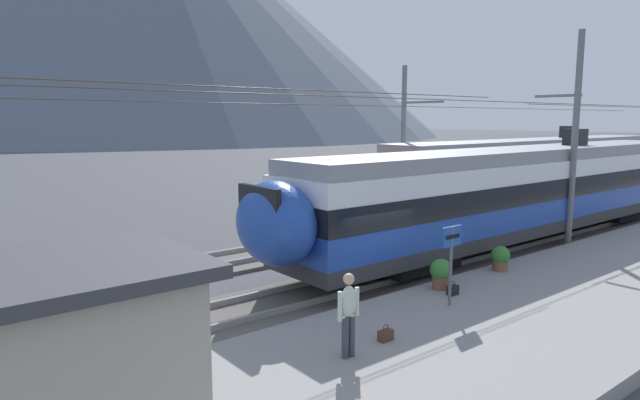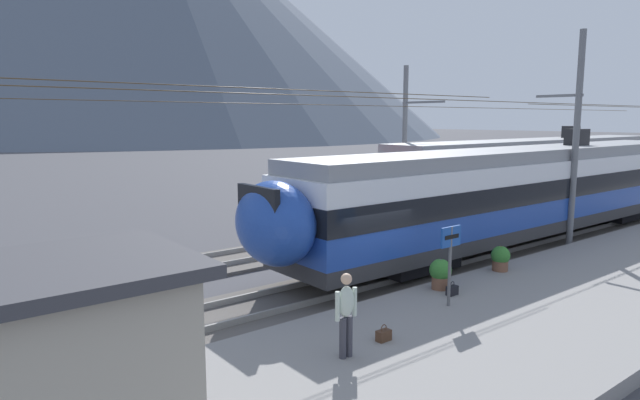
{
  "view_description": "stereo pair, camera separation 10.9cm",
  "coord_description": "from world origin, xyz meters",
  "px_view_note": "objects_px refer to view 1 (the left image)",
  "views": [
    {
      "loc": [
        -10.2,
        -11.0,
        4.99
      ],
      "look_at": [
        0.71,
        2.62,
        2.39
      ],
      "focal_mm": 30.78,
      "sensor_mm": 36.0,
      "label": 1
    },
    {
      "loc": [
        -10.12,
        -11.07,
        4.99
      ],
      "look_at": [
        0.71,
        2.62,
        2.39
      ],
      "focal_mm": 30.78,
      "sensor_mm": 36.0,
      "label": 2
    }
  ],
  "objects_px": {
    "train_far_track": "(530,168)",
    "handbag_near_sign": "(453,290)",
    "train_near_platform": "(521,190)",
    "catenary_mast_far_side": "(406,140)",
    "handbag_beside_passenger": "(386,335)",
    "platform_sign": "(451,248)",
    "potted_plant_by_shelter": "(500,257)",
    "potted_plant_platform_edge": "(441,272)",
    "passenger_walking": "(348,311)",
    "platform_shelter": "(30,397)",
    "catenary_mast_mid": "(572,139)"
  },
  "relations": [
    {
      "from": "potted_plant_by_shelter",
      "to": "platform_shelter",
      "type": "height_order",
      "value": "platform_shelter"
    },
    {
      "from": "passenger_walking",
      "to": "handbag_near_sign",
      "type": "bearing_deg",
      "value": 13.56
    },
    {
      "from": "platform_sign",
      "to": "passenger_walking",
      "type": "distance_m",
      "value": 4.05
    },
    {
      "from": "platform_sign",
      "to": "handbag_beside_passenger",
      "type": "height_order",
      "value": "platform_sign"
    },
    {
      "from": "handbag_beside_passenger",
      "to": "potted_plant_by_shelter",
      "type": "height_order",
      "value": "potted_plant_by_shelter"
    },
    {
      "from": "train_near_platform",
      "to": "potted_plant_by_shelter",
      "type": "relative_size",
      "value": 32.14
    },
    {
      "from": "catenary_mast_far_side",
      "to": "passenger_walking",
      "type": "relative_size",
      "value": 22.89
    },
    {
      "from": "handbag_beside_passenger",
      "to": "passenger_walking",
      "type": "bearing_deg",
      "value": -174.62
    },
    {
      "from": "platform_sign",
      "to": "passenger_walking",
      "type": "bearing_deg",
      "value": -170.56
    },
    {
      "from": "train_far_track",
      "to": "potted_plant_platform_edge",
      "type": "bearing_deg",
      "value": -156.48
    },
    {
      "from": "catenary_mast_mid",
      "to": "platform_shelter",
      "type": "relative_size",
      "value": 10.08
    },
    {
      "from": "train_near_platform",
      "to": "catenary_mast_far_side",
      "type": "relative_size",
      "value": 0.64
    },
    {
      "from": "catenary_mast_far_side",
      "to": "potted_plant_platform_edge",
      "type": "relative_size",
      "value": 46.24
    },
    {
      "from": "train_far_track",
      "to": "handbag_near_sign",
      "type": "distance_m",
      "value": 18.62
    },
    {
      "from": "catenary_mast_mid",
      "to": "platform_sign",
      "type": "height_order",
      "value": "catenary_mast_mid"
    },
    {
      "from": "train_near_platform",
      "to": "platform_shelter",
      "type": "distance_m",
      "value": 19.1
    },
    {
      "from": "potted_plant_by_shelter",
      "to": "platform_shelter",
      "type": "relative_size",
      "value": 0.2
    },
    {
      "from": "handbag_beside_passenger",
      "to": "handbag_near_sign",
      "type": "relative_size",
      "value": 0.96
    },
    {
      "from": "train_near_platform",
      "to": "train_far_track",
      "type": "xyz_separation_m",
      "value": [
        8.87,
        4.82,
        -0.0
      ]
    },
    {
      "from": "train_far_track",
      "to": "handbag_beside_passenger",
      "type": "xyz_separation_m",
      "value": [
        -20.39,
        -8.82,
        -1.73
      ]
    },
    {
      "from": "catenary_mast_far_side",
      "to": "handbag_beside_passenger",
      "type": "relative_size",
      "value": 107.33
    },
    {
      "from": "potted_plant_by_shelter",
      "to": "platform_shelter",
      "type": "bearing_deg",
      "value": -168.39
    },
    {
      "from": "handbag_beside_passenger",
      "to": "platform_sign",
      "type": "bearing_deg",
      "value": 11.07
    },
    {
      "from": "catenary_mast_far_side",
      "to": "handbag_near_sign",
      "type": "xyz_separation_m",
      "value": [
        -8.86,
        -9.89,
        -3.46
      ]
    },
    {
      "from": "passenger_walking",
      "to": "catenary_mast_far_side",
      "type": "bearing_deg",
      "value": 39.1
    },
    {
      "from": "handbag_near_sign",
      "to": "potted_plant_by_shelter",
      "type": "distance_m",
      "value": 3.13
    },
    {
      "from": "potted_plant_platform_edge",
      "to": "potted_plant_by_shelter",
      "type": "height_order",
      "value": "potted_plant_platform_edge"
    },
    {
      "from": "handbag_near_sign",
      "to": "potted_plant_by_shelter",
      "type": "bearing_deg",
      "value": 10.86
    },
    {
      "from": "catenary_mast_far_side",
      "to": "passenger_walking",
      "type": "xyz_separation_m",
      "value": [
        -13.57,
        -11.03,
        -2.65
      ]
    },
    {
      "from": "platform_sign",
      "to": "handbag_beside_passenger",
      "type": "relative_size",
      "value": 5.58
    },
    {
      "from": "platform_sign",
      "to": "passenger_walking",
      "type": "height_order",
      "value": "platform_sign"
    },
    {
      "from": "passenger_walking",
      "to": "potted_plant_platform_edge",
      "type": "bearing_deg",
      "value": 18.98
    },
    {
      "from": "platform_sign",
      "to": "platform_shelter",
      "type": "height_order",
      "value": "platform_shelter"
    },
    {
      "from": "train_near_platform",
      "to": "handbag_beside_passenger",
      "type": "bearing_deg",
      "value": -160.85
    },
    {
      "from": "catenary_mast_mid",
      "to": "platform_shelter",
      "type": "height_order",
      "value": "catenary_mast_mid"
    },
    {
      "from": "passenger_walking",
      "to": "handbag_near_sign",
      "type": "distance_m",
      "value": 4.91
    },
    {
      "from": "passenger_walking",
      "to": "handbag_near_sign",
      "type": "xyz_separation_m",
      "value": [
        4.71,
        1.14,
        -0.81
      ]
    },
    {
      "from": "train_near_platform",
      "to": "potted_plant_platform_edge",
      "type": "bearing_deg",
      "value": -162.66
    },
    {
      "from": "catenary_mast_mid",
      "to": "catenary_mast_far_side",
      "type": "relative_size",
      "value": 1.0
    },
    {
      "from": "passenger_walking",
      "to": "handbag_beside_passenger",
      "type": "xyz_separation_m",
      "value": [
        1.14,
        0.11,
        -0.82
      ]
    },
    {
      "from": "platform_shelter",
      "to": "potted_plant_platform_edge",
      "type": "bearing_deg",
      "value": 14.42
    },
    {
      "from": "train_near_platform",
      "to": "handbag_beside_passenger",
      "type": "relative_size",
      "value": 68.43
    },
    {
      "from": "train_near_platform",
      "to": "passenger_walking",
      "type": "distance_m",
      "value": 13.35
    },
    {
      "from": "catenary_mast_mid",
      "to": "handbag_beside_passenger",
      "type": "xyz_separation_m",
      "value": [
        -12.47,
        -2.56,
        -3.74
      ]
    },
    {
      "from": "train_far_track",
      "to": "potted_plant_by_shelter",
      "type": "xyz_separation_m",
      "value": [
        -13.77,
        -7.2,
        -1.44
      ]
    },
    {
      "from": "train_near_platform",
      "to": "catenary_mast_far_side",
      "type": "xyz_separation_m",
      "value": [
        0.9,
        6.92,
        1.74
      ]
    },
    {
      "from": "platform_sign",
      "to": "potted_plant_by_shelter",
      "type": "height_order",
      "value": "platform_sign"
    },
    {
      "from": "platform_shelter",
      "to": "handbag_near_sign",
      "type": "bearing_deg",
      "value": 11.83
    },
    {
      "from": "train_far_track",
      "to": "catenary_mast_mid",
      "type": "relative_size",
      "value": 0.63
    },
    {
      "from": "platform_sign",
      "to": "potted_plant_platform_edge",
      "type": "xyz_separation_m",
      "value": [
        0.91,
        1.02,
        -1.01
      ]
    }
  ]
}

